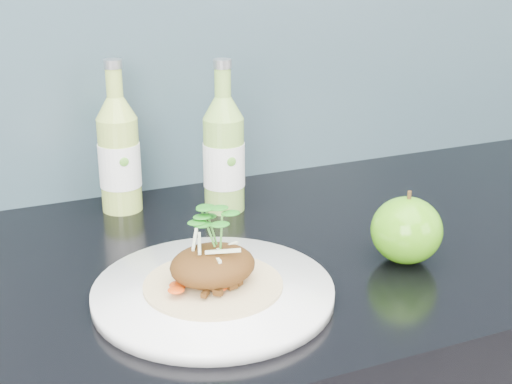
% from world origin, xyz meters
% --- Properties ---
extents(dinner_plate, '(0.33, 0.33, 0.02)m').
position_xyz_m(dinner_plate, '(-0.11, 1.59, 0.91)').
color(dinner_plate, white).
rests_on(dinner_plate, kitchen_counter).
extents(pork_taco, '(0.16, 0.16, 0.10)m').
position_xyz_m(pork_taco, '(-0.11, 1.59, 0.94)').
color(pork_taco, tan).
rests_on(pork_taco, dinner_plate).
extents(green_apple, '(0.11, 0.11, 0.10)m').
position_xyz_m(green_apple, '(0.15, 1.59, 0.94)').
color(green_apple, '#409710').
rests_on(green_apple, kitchen_counter).
extents(cider_bottle_left, '(0.08, 0.08, 0.23)m').
position_xyz_m(cider_bottle_left, '(-0.14, 1.91, 0.99)').
color(cider_bottle_left, '#A4C250').
rests_on(cider_bottle_left, kitchen_counter).
extents(cider_bottle_right, '(0.07, 0.07, 0.23)m').
position_xyz_m(cider_bottle_right, '(0.01, 1.85, 0.99)').
color(cider_bottle_right, '#87B74C').
rests_on(cider_bottle_right, kitchen_counter).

